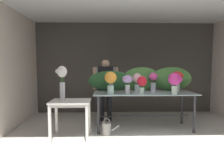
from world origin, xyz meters
TOP-DOWN VIEW (x-y plane):
  - ground_plane at (0.00, 1.71)m, footprint 7.54×7.54m
  - wall_back at (0.00, 3.43)m, footprint 5.38×0.12m
  - wall_left at (-2.69, 1.71)m, footprint 0.12×3.55m
  - ceiling_slab at (0.00, 1.71)m, footprint 5.50×3.55m
  - display_table_glass at (0.25, 1.71)m, footprint 2.20×0.88m
  - side_table_white at (-1.27, 1.16)m, footprint 0.75×0.58m
  - florist at (-0.59, 2.39)m, footprint 0.63×0.24m
  - foliage_backdrop at (0.35, 2.04)m, footprint 2.44×0.29m
  - vase_fuchsia_ranunculus at (0.49, 1.85)m, footprint 0.19×0.19m
  - vase_scarlet_roses at (1.00, 1.74)m, footprint 0.28×0.26m
  - vase_blush_carnations at (0.13, 1.87)m, footprint 0.22×0.20m
  - vase_magenta_lilies at (0.82, 1.36)m, footprint 0.28×0.26m
  - vase_sunset_peonies at (-0.49, 1.43)m, footprint 0.25×0.25m
  - vase_crimson_anemones at (0.15, 1.40)m, footprint 0.20×0.20m
  - vase_lilac_dahlias at (-0.14, 1.47)m, footprint 0.22×0.22m
  - vase_peach_snapdragons at (-0.47, 1.69)m, footprint 0.18×0.17m
  - vase_white_roses_tall at (-1.42, 1.16)m, footprint 0.22×0.19m
  - watering_can at (-0.57, 1.33)m, footprint 0.35×0.18m

SIDE VIEW (x-z plane):
  - ground_plane at x=0.00m, z-range 0.00..0.00m
  - watering_can at x=-0.57m, z-range -0.05..0.30m
  - side_table_white at x=-1.27m, z-range 0.27..1.01m
  - display_table_glass at x=0.25m, z-range 0.29..1.12m
  - florist at x=-0.59m, z-range 0.19..1.76m
  - vase_crimson_anemones at x=0.15m, z-range 0.86..1.23m
  - vase_fuchsia_ranunculus at x=0.49m, z-range 0.85..1.28m
  - vase_blush_carnations at x=0.13m, z-range 0.86..1.28m
  - vase_lilac_dahlias at x=-0.14m, z-range 0.88..1.27m
  - vase_peach_snapdragons at x=-0.47m, z-range 0.87..1.28m
  - foliage_backdrop at x=0.35m, z-range 0.81..1.37m
  - vase_magenta_lilies at x=0.82m, z-range 0.88..1.32m
  - vase_sunset_peonies at x=-0.49m, z-range 0.87..1.33m
  - vase_scarlet_roses at x=1.00m, z-range 0.89..1.35m
  - vase_white_roses_tall at x=-1.42m, z-range 0.81..1.48m
  - wall_back at x=0.00m, z-range 0.00..2.66m
  - wall_left at x=-2.69m, z-range 0.00..2.66m
  - ceiling_slab at x=0.00m, z-range 2.66..2.78m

